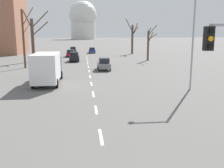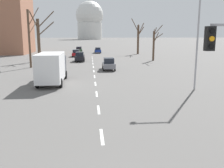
{
  "view_description": "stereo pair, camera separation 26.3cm",
  "coord_description": "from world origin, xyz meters",
  "px_view_note": "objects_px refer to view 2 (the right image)",
  "views": [
    {
      "loc": [
        -0.79,
        -4.55,
        4.95
      ],
      "look_at": [
        0.35,
        5.22,
        2.99
      ],
      "focal_mm": 40.0,
      "sensor_mm": 36.0,
      "label": 1
    },
    {
      "loc": [
        -0.53,
        -4.58,
        4.95
      ],
      "look_at": [
        0.35,
        5.22,
        2.99
      ],
      "focal_mm": 40.0,
      "sensor_mm": 36.0,
      "label": 2
    }
  ],
  "objects_px": {
    "street_lamp_right": "(194,28)",
    "sedan_far_left": "(76,53)",
    "sedan_near_left": "(98,50)",
    "delivery_truck": "(52,67)",
    "sedan_near_right": "(80,57)",
    "sedan_far_right": "(109,64)",
    "sedan_mid_centre": "(79,50)"
  },
  "relations": [
    {
      "from": "delivery_truck",
      "to": "sedan_far_right",
      "type": "bearing_deg",
      "value": 55.18
    },
    {
      "from": "sedan_near_left",
      "to": "sedan_far_right",
      "type": "relative_size",
      "value": 1.17
    },
    {
      "from": "sedan_far_left",
      "to": "delivery_truck",
      "type": "distance_m",
      "value": 31.79
    },
    {
      "from": "sedan_mid_centre",
      "to": "sedan_far_right",
      "type": "xyz_separation_m",
      "value": [
        5.57,
        -34.75,
        0.01
      ]
    },
    {
      "from": "sedan_near_right",
      "to": "street_lamp_right",
      "type": "bearing_deg",
      "value": -66.75
    },
    {
      "from": "sedan_far_left",
      "to": "sedan_far_right",
      "type": "relative_size",
      "value": 1.16
    },
    {
      "from": "sedan_mid_centre",
      "to": "sedan_far_left",
      "type": "bearing_deg",
      "value": -90.83
    },
    {
      "from": "sedan_near_left",
      "to": "sedan_near_right",
      "type": "height_order",
      "value": "sedan_near_right"
    },
    {
      "from": "street_lamp_right",
      "to": "sedan_near_left",
      "type": "height_order",
      "value": "street_lamp_right"
    },
    {
      "from": "sedan_far_left",
      "to": "delivery_truck",
      "type": "relative_size",
      "value": 0.63
    },
    {
      "from": "sedan_far_left",
      "to": "sedan_near_left",
      "type": "bearing_deg",
      "value": 63.63
    },
    {
      "from": "delivery_truck",
      "to": "sedan_mid_centre",
      "type": "bearing_deg",
      "value": 88.77
    },
    {
      "from": "sedan_near_right",
      "to": "sedan_far_left",
      "type": "distance_m",
      "value": 10.6
    },
    {
      "from": "street_lamp_right",
      "to": "sedan_near_left",
      "type": "relative_size",
      "value": 1.95
    },
    {
      "from": "street_lamp_right",
      "to": "sedan_mid_centre",
      "type": "bearing_deg",
      "value": 103.94
    },
    {
      "from": "street_lamp_right",
      "to": "sedan_far_left",
      "type": "xyz_separation_m",
      "value": [
        -12.17,
        35.97,
        -4.66
      ]
    },
    {
      "from": "sedan_near_left",
      "to": "sedan_far_left",
      "type": "height_order",
      "value": "sedan_far_left"
    },
    {
      "from": "sedan_far_right",
      "to": "street_lamp_right",
      "type": "bearing_deg",
      "value": -64.67
    },
    {
      "from": "sedan_near_left",
      "to": "sedan_near_right",
      "type": "bearing_deg",
      "value": -100.81
    },
    {
      "from": "street_lamp_right",
      "to": "sedan_near_right",
      "type": "height_order",
      "value": "street_lamp_right"
    },
    {
      "from": "street_lamp_right",
      "to": "sedan_far_left",
      "type": "bearing_deg",
      "value": 108.7
    },
    {
      "from": "sedan_near_left",
      "to": "sedan_mid_centre",
      "type": "bearing_deg",
      "value": 161.76
    },
    {
      "from": "street_lamp_right",
      "to": "sedan_far_left",
      "type": "distance_m",
      "value": 38.26
    },
    {
      "from": "sedan_mid_centre",
      "to": "sedan_far_right",
      "type": "distance_m",
      "value": 35.19
    },
    {
      "from": "sedan_far_left",
      "to": "delivery_truck",
      "type": "xyz_separation_m",
      "value": [
        -0.77,
        -31.77,
        0.89
      ]
    },
    {
      "from": "sedan_near_right",
      "to": "sedan_far_right",
      "type": "xyz_separation_m",
      "value": [
        4.51,
        -11.87,
        -0.03
      ]
    },
    {
      "from": "street_lamp_right",
      "to": "sedan_near_right",
      "type": "distance_m",
      "value": 28.07
    },
    {
      "from": "sedan_mid_centre",
      "to": "sedan_far_right",
      "type": "bearing_deg",
      "value": -80.89
    },
    {
      "from": "delivery_truck",
      "to": "sedan_near_left",
      "type": "bearing_deg",
      "value": 81.88
    },
    {
      "from": "sedan_near_left",
      "to": "sedan_far_right",
      "type": "bearing_deg",
      "value": -89.2
    },
    {
      "from": "street_lamp_right",
      "to": "sedan_mid_centre",
      "type": "relative_size",
      "value": 1.97
    },
    {
      "from": "street_lamp_right",
      "to": "delivery_truck",
      "type": "height_order",
      "value": "street_lamp_right"
    }
  ]
}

